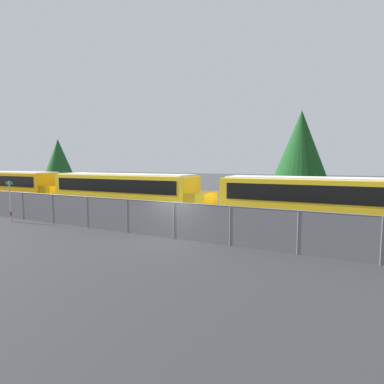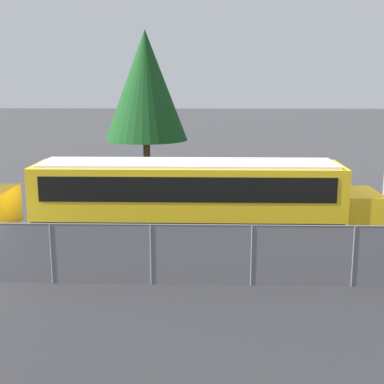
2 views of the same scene
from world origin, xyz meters
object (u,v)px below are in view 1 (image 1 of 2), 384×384
(school_bus_1, at_px, (126,191))
(tree_1, at_px, (58,157))
(tree_0, at_px, (301,145))
(street_sign, at_px, (10,200))
(school_bus_0, at_px, (12,185))
(school_bus_2, at_px, (334,201))

(school_bus_1, bearing_deg, tree_1, 148.36)
(school_bus_1, bearing_deg, tree_0, 53.93)
(street_sign, bearing_deg, tree_1, 134.95)
(tree_0, distance_m, tree_1, 38.45)
(school_bus_0, distance_m, school_bus_1, 13.93)
(tree_0, bearing_deg, school_bus_0, -149.94)
(street_sign, xyz_separation_m, tree_0, (15.96, 19.57, 4.29))
(school_bus_1, relative_size, tree_0, 1.41)
(street_sign, bearing_deg, school_bus_2, 15.04)
(school_bus_1, bearing_deg, school_bus_0, 179.02)
(street_sign, bearing_deg, school_bus_1, 43.49)
(school_bus_2, relative_size, street_sign, 4.69)
(street_sign, xyz_separation_m, tree_1, (-22.38, 22.42, 3.55))
(school_bus_0, xyz_separation_m, school_bus_2, (27.80, -0.26, 0.00))
(school_bus_2, xyz_separation_m, tree_1, (-41.77, 17.21, 3.13))
(school_bus_1, bearing_deg, school_bus_2, -0.09)
(school_bus_2, bearing_deg, school_bus_0, 179.46)
(tree_0, relative_size, tree_1, 1.16)
(school_bus_1, xyz_separation_m, school_bus_2, (13.88, -0.02, 0.00))
(school_bus_0, relative_size, school_bus_1, 1.00)
(school_bus_2, xyz_separation_m, street_sign, (-19.40, -5.21, -0.42))
(tree_0, bearing_deg, tree_1, 175.76)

